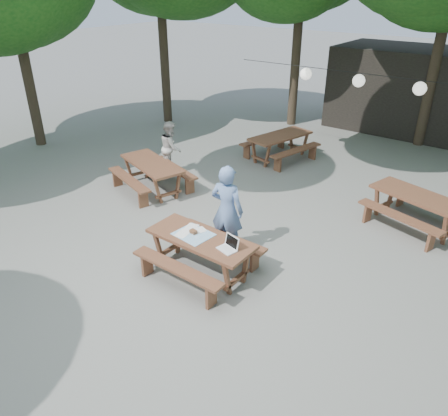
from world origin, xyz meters
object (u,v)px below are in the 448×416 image
object	(u,v)px
main_picnic_table	(201,254)
second_person	(171,148)
woman	(227,210)
picnic_table_nw	(152,176)

from	to	relation	value
main_picnic_table	second_person	world-z (taller)	second_person
woman	second_person	bearing A→B (deg)	-42.13
main_picnic_table	woman	size ratio (longest dim) A/B	1.09
woman	second_person	size ratio (longest dim) A/B	1.25
main_picnic_table	woman	xyz separation A→B (m)	(-0.06, 0.87, 0.53)
second_person	picnic_table_nw	bearing A→B (deg)	162.17
main_picnic_table	second_person	xyz separation A→B (m)	(-3.69, 3.18, 0.34)
picnic_table_nw	woman	xyz separation A→B (m)	(3.24, -1.16, 0.53)
picnic_table_nw	woman	bearing A→B (deg)	-2.44
picnic_table_nw	woman	world-z (taller)	woman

